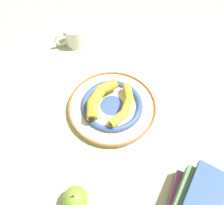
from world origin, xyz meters
The scene contains 6 objects.
ground_plane centered at (0.00, 0.00, 0.00)m, with size 2.80×2.80×0.00m, color #B2C693.
decorative_bowl centered at (-0.01, 0.02, 0.02)m, with size 0.32×0.32×0.03m.
banana_a centered at (-0.06, 0.02, 0.05)m, with size 0.09×0.19×0.03m.
banana_b centered at (0.03, 0.04, 0.05)m, with size 0.09×0.20×0.04m.
coffee_mug centered at (0.34, -0.15, 0.04)m, with size 0.10×0.13×0.09m.
apple centered at (-0.13, 0.34, 0.04)m, with size 0.07×0.07×0.08m.
Camera 1 is at (-0.28, 0.37, 0.69)m, focal length 35.00 mm.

